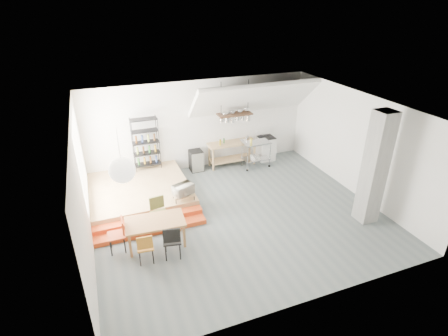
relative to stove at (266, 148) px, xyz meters
name	(u,v)px	position (x,y,z in m)	size (l,w,h in m)	color
floor	(238,214)	(-2.50, -3.16, -0.48)	(8.00, 8.00, 0.00)	slate
wall_back	(200,125)	(-2.50, 0.34, 1.12)	(8.00, 0.04, 3.20)	silver
wall_left	(82,192)	(-6.50, -3.16, 1.12)	(0.04, 7.00, 3.20)	silver
wall_right	(358,145)	(1.50, -3.16, 1.12)	(0.04, 7.00, 3.20)	silver
ceiling	(240,108)	(-2.50, -3.16, 2.72)	(8.00, 7.00, 0.02)	white
slope_ceiling	(254,98)	(-0.70, -0.26, 2.07)	(4.40, 1.80, 0.15)	white
window_pane	(81,159)	(-6.48, -1.66, 1.32)	(0.02, 2.50, 2.20)	white
platform	(140,192)	(-5.00, -1.16, -0.28)	(3.00, 3.00, 0.40)	#9F7B4F
step_lower	(152,230)	(-5.00, -3.11, -0.41)	(3.00, 0.35, 0.13)	#C54117
step_upper	(149,221)	(-5.00, -2.76, -0.35)	(3.00, 0.35, 0.27)	#C54117
concrete_column	(375,169)	(0.80, -4.66, 1.12)	(0.50, 0.50, 3.20)	gray
kitchen_counter	(232,149)	(-1.40, -0.01, 0.15)	(1.80, 0.60, 0.91)	#9F7B4F
stove	(266,148)	(0.00, 0.00, 0.00)	(0.60, 0.60, 1.18)	white
pot_rack	(236,116)	(-1.37, -0.23, 1.50)	(1.20, 0.50, 1.43)	#45291B
wire_shelving	(146,143)	(-4.50, 0.04, 0.85)	(0.88, 0.38, 1.80)	black
microwave_shelf	(184,195)	(-3.90, -2.41, 0.07)	(0.60, 0.40, 0.16)	#9F7B4F
paper_lantern	(122,170)	(-5.56, -3.59, 1.72)	(0.60, 0.60, 0.60)	white
dining_table	(155,223)	(-4.96, -3.63, 0.14)	(1.52, 0.92, 0.70)	olive
chair_mustard	(145,246)	(-5.33, -4.27, 0.02)	(0.42, 0.42, 0.83)	#BD7520
chair_black	(172,239)	(-4.70, -4.32, 0.07)	(0.50, 0.50, 0.93)	black
chair_olive	(159,210)	(-4.75, -2.97, 0.07)	(0.47, 0.47, 0.92)	brown
chair_red	(119,232)	(-5.85, -3.56, 0.06)	(0.42, 0.42, 0.90)	#C6441C
rolling_cart	(256,151)	(-0.63, -0.46, 0.15)	(1.01, 0.59, 0.98)	silver
mini_fridge	(196,161)	(-2.78, 0.04, -0.09)	(0.45, 0.45, 0.77)	black
microwave	(183,190)	(-3.90, -2.41, 0.24)	(0.56, 0.38, 0.31)	beige
bowl	(243,141)	(-0.98, -0.06, 0.46)	(0.24, 0.24, 0.06)	silver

